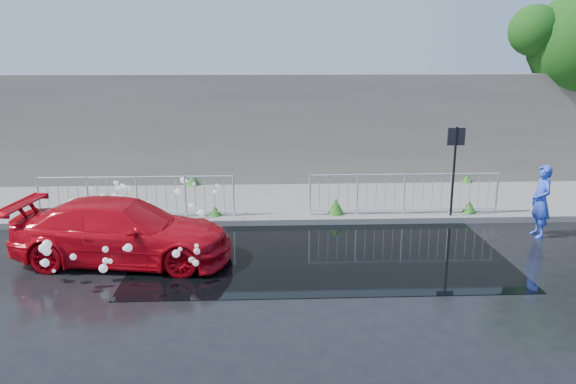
# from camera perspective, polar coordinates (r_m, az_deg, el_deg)

# --- Properties ---
(ground) EXTENTS (90.00, 90.00, 0.00)m
(ground) POSITION_cam_1_polar(r_m,az_deg,el_deg) (11.73, 1.12, -7.71)
(ground) COLOR black
(ground) RESTS_ON ground
(pavement) EXTENTS (30.00, 4.00, 0.15)m
(pavement) POSITION_cam_1_polar(r_m,az_deg,el_deg) (16.45, 0.02, -0.97)
(pavement) COLOR slate
(pavement) RESTS_ON ground
(curb) EXTENTS (30.00, 0.25, 0.16)m
(curb) POSITION_cam_1_polar(r_m,az_deg,el_deg) (14.53, 0.37, -3.01)
(curb) COLOR slate
(curb) RESTS_ON ground
(retaining_wall) EXTENTS (30.00, 0.60, 3.50)m
(retaining_wall) POSITION_cam_1_polar(r_m,az_deg,el_deg) (18.25, -0.29, 6.38)
(retaining_wall) COLOR #6B635A
(retaining_wall) RESTS_ON pavement
(puddle) EXTENTS (8.00, 5.00, 0.01)m
(puddle) POSITION_cam_1_polar(r_m,az_deg,el_deg) (12.70, 3.10, -5.96)
(puddle) COLOR black
(puddle) RESTS_ON ground
(sign_post) EXTENTS (0.45, 0.06, 2.50)m
(sign_post) POSITION_cam_1_polar(r_m,az_deg,el_deg) (15.04, 16.58, 3.43)
(sign_post) COLOR black
(sign_post) RESTS_ON ground
(railing_left) EXTENTS (5.05, 0.05, 1.10)m
(railing_left) POSITION_cam_1_polar(r_m,az_deg,el_deg) (15.04, -15.10, -0.33)
(railing_left) COLOR silver
(railing_left) RESTS_ON pavement
(railing_right) EXTENTS (5.05, 0.05, 1.10)m
(railing_right) POSITION_cam_1_polar(r_m,az_deg,el_deg) (15.14, 11.72, -0.04)
(railing_right) COLOR silver
(railing_right) RESTS_ON pavement
(weeds) EXTENTS (12.17, 3.93, 0.43)m
(weeds) POSITION_cam_1_polar(r_m,az_deg,el_deg) (15.84, -1.04, -0.64)
(weeds) COLOR #155119
(weeds) RESTS_ON pavement
(water_spray) EXTENTS (3.68, 5.24, 1.04)m
(water_spray) POSITION_cam_1_polar(r_m,az_deg,el_deg) (13.08, -15.47, -2.87)
(water_spray) COLOR white
(water_spray) RESTS_ON ground
(red_car) EXTENTS (4.78, 2.42, 1.33)m
(red_car) POSITION_cam_1_polar(r_m,az_deg,el_deg) (12.37, -16.39, -3.86)
(red_car) COLOR red
(red_car) RESTS_ON ground
(person) EXTENTS (0.42, 0.64, 1.76)m
(person) POSITION_cam_1_polar(r_m,az_deg,el_deg) (14.72, 24.32, -0.85)
(person) COLOR blue
(person) RESTS_ON ground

